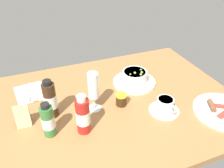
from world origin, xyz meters
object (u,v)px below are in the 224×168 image
object	(u,v)px
jam_jar	(120,100)
sauce_bottle_red	(83,116)
menu_card	(22,115)
sauce_bottle_brown	(50,100)
breakfast_plate	(223,111)
sauce_bottle_green	(48,121)
cutlery_setting	(30,93)
porridge_bowl	(134,78)
wine_glass	(93,88)
coffee_cup	(165,106)

from	to	relation	value
jam_jar	sauce_bottle_red	xyz separation A→B (cm)	(19.76, 9.81, 4.86)
sauce_bottle_red	menu_card	world-z (taller)	sauce_bottle_red
sauce_bottle_brown	breakfast_plate	xyz separation A→B (cm)	(-69.69, 25.39, -7.20)
sauce_bottle_brown	sauce_bottle_green	bearing A→B (deg)	76.51
cutlery_setting	jam_jar	size ratio (longest dim) A/B	3.15
cutlery_setting	breakfast_plate	world-z (taller)	breakfast_plate
porridge_bowl	jam_jar	distance (cm)	19.62
wine_glass	menu_card	distance (cm)	30.54
sauce_bottle_green	cutlery_setting	bearing A→B (deg)	-80.52
menu_card	sauce_bottle_brown	bearing A→B (deg)	-174.01
sauce_bottle_green	sauce_bottle_red	xyz separation A→B (cm)	(-12.75, 3.01, 0.95)
sauce_bottle_green	wine_glass	bearing A→B (deg)	-157.31
wine_glass	sauce_bottle_red	world-z (taller)	wine_glass
porridge_bowl	menu_card	size ratio (longest dim) A/B	2.26
cutlery_setting	sauce_bottle_red	distance (cm)	39.18
sauce_bottle_red	porridge_bowl	bearing A→B (deg)	-144.67
sauce_bottle_red	breakfast_plate	size ratio (longest dim) A/B	0.68
jam_jar	coffee_cup	bearing A→B (deg)	145.94
cutlery_setting	wine_glass	xyz separation A→B (cm)	(-25.82, 22.38, 11.03)
menu_card	sauce_bottle_green	bearing A→B (deg)	133.49
porridge_bowl	coffee_cup	size ratio (longest dim) A/B	1.64
coffee_cup	wine_glass	distance (cm)	32.10
coffee_cup	menu_card	xyz separation A→B (cm)	(58.02, -13.91, 1.94)
porridge_bowl	cutlery_setting	size ratio (longest dim) A/B	1.21
breakfast_plate	sauce_bottle_green	bearing A→B (deg)	-11.31
sauce_bottle_green	jam_jar	bearing A→B (deg)	-168.19
sauce_bottle_red	wine_glass	bearing A→B (deg)	-124.12
coffee_cup	sauce_bottle_red	distance (cm)	36.43
coffee_cup	sauce_bottle_red	world-z (taller)	sauce_bottle_red
cutlery_setting	wine_glass	world-z (taller)	wine_glass
coffee_cup	sauce_bottle_green	xyz separation A→B (cm)	(48.83, -4.23, 3.96)
jam_jar	sauce_bottle_brown	distance (cm)	30.62
cutlery_setting	sauce_bottle_green	size ratio (longest dim) A/B	1.21
cutlery_setting	jam_jar	bearing A→B (deg)	147.29
coffee_cup	breakfast_plate	bearing A→B (deg)	156.44
porridge_bowl	cutlery_setting	bearing A→B (deg)	-11.25
coffee_cup	menu_card	bearing A→B (deg)	-13.49
porridge_bowl	wine_glass	bearing A→B (deg)	25.31
porridge_bowl	jam_jar	xyz separation A→B (cm)	(13.78, 13.97, -0.24)
sauce_bottle_red	jam_jar	bearing A→B (deg)	-153.61
porridge_bowl	coffee_cup	distance (cm)	25.12
sauce_bottle_green	sauce_bottle_red	size ratio (longest dim) A/B	0.87
cutlery_setting	sauce_bottle_red	size ratio (longest dim) A/B	1.06
cutlery_setting	menu_card	xyz separation A→B (cm)	(4.01, 21.32, 4.56)
cutlery_setting	menu_card	bearing A→B (deg)	79.35
coffee_cup	sauce_bottle_red	size ratio (longest dim) A/B	0.78
sauce_bottle_brown	breakfast_plate	size ratio (longest dim) A/B	0.69
porridge_bowl	sauce_bottle_red	distance (cm)	41.37
sauce_bottle_green	breakfast_plate	distance (cm)	73.98
breakfast_plate	menu_card	world-z (taller)	menu_card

